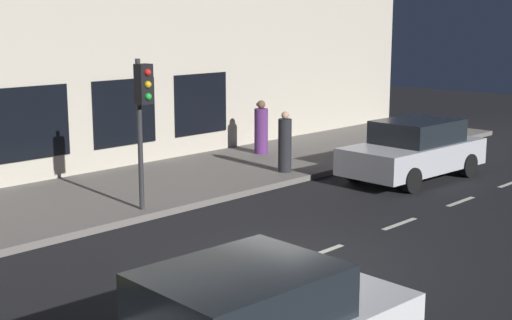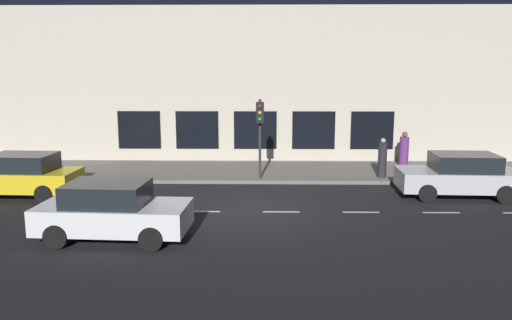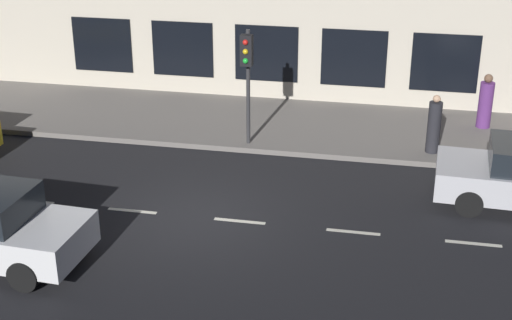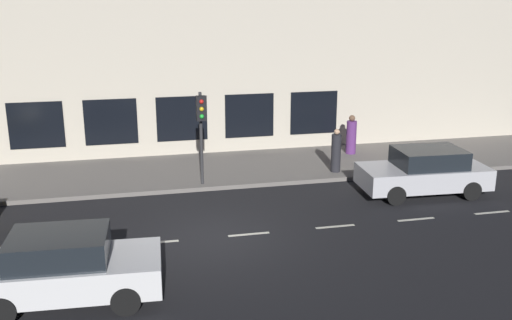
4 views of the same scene
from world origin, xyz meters
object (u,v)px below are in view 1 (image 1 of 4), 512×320
at_px(parked_car_2, 414,150).
at_px(pedestrian_1, 285,144).
at_px(traffic_light, 143,101).
at_px(pedestrian_0, 261,129).

height_order(parked_car_2, pedestrian_1, pedestrian_1).
bearing_deg(pedestrian_1, parked_car_2, 74.41).
bearing_deg(parked_car_2, traffic_light, 76.38).
height_order(pedestrian_0, pedestrian_1, pedestrian_1).
xyz_separation_m(traffic_light, pedestrian_0, (2.81, -6.61, -1.63)).
distance_m(traffic_light, pedestrian_0, 7.37).
xyz_separation_m(parked_car_2, pedestrian_1, (2.64, 2.21, 0.11)).
distance_m(traffic_light, pedestrian_1, 5.36).
bearing_deg(parked_car_2, pedestrian_0, 10.63).
bearing_deg(pedestrian_0, traffic_light, 179.96).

